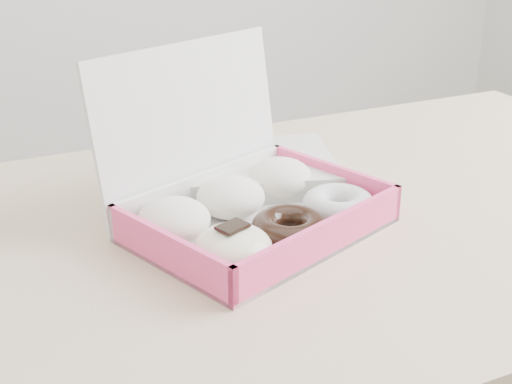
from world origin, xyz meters
name	(u,v)px	position (x,y,z in m)	size (l,w,h in m)	color
table	(365,248)	(0.00, 0.00, 0.67)	(1.20, 0.80, 0.75)	tan
donut_box	(247,203)	(-0.20, 0.00, 0.79)	(0.40, 0.38, 0.24)	white
newspapers	(252,170)	(-0.13, 0.14, 0.77)	(0.26, 0.21, 0.04)	silver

